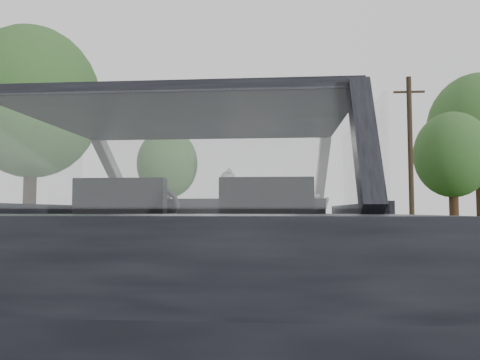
% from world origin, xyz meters
% --- Properties ---
extents(ground, '(140.00, 140.00, 0.00)m').
position_xyz_m(ground, '(0.00, 0.00, 0.00)').
color(ground, black).
rests_on(ground, ground).
extents(subject_car, '(1.80, 4.00, 1.45)m').
position_xyz_m(subject_car, '(0.00, 0.00, 0.72)').
color(subject_car, black).
rests_on(subject_car, ground).
extents(dashboard, '(1.58, 0.45, 0.30)m').
position_xyz_m(dashboard, '(0.00, 0.62, 0.85)').
color(dashboard, black).
rests_on(dashboard, subject_car).
extents(driver_seat, '(0.50, 0.72, 0.42)m').
position_xyz_m(driver_seat, '(-0.40, -0.29, 0.88)').
color(driver_seat, black).
rests_on(driver_seat, subject_car).
extents(passenger_seat, '(0.50, 0.72, 0.42)m').
position_xyz_m(passenger_seat, '(0.40, -0.29, 0.88)').
color(passenger_seat, black).
rests_on(passenger_seat, subject_car).
extents(steering_wheel, '(0.36, 0.36, 0.04)m').
position_xyz_m(steering_wheel, '(-0.40, 0.33, 0.92)').
color(steering_wheel, black).
rests_on(steering_wheel, dashboard).
extents(cat, '(0.55, 0.20, 0.24)m').
position_xyz_m(cat, '(0.32, 0.61, 1.08)').
color(cat, '#9F9F9F').
rests_on(cat, dashboard).
extents(guardrail, '(0.05, 90.00, 0.32)m').
position_xyz_m(guardrail, '(4.30, 10.00, 0.58)').
color(guardrail, '#9DA0A5').
rests_on(guardrail, ground).
extents(other_car, '(2.68, 4.80, 1.49)m').
position_xyz_m(other_car, '(-1.28, 21.41, 0.75)').
color(other_car, '#9EA3AB').
rests_on(other_car, ground).
extents(highway_sign, '(0.42, 0.90, 2.31)m').
position_xyz_m(highway_sign, '(6.49, 27.24, 1.16)').
color(highway_sign, '#15511B').
rests_on(highway_sign, ground).
extents(utility_pole, '(0.33, 0.33, 7.70)m').
position_xyz_m(utility_pole, '(7.06, 20.97, 3.85)').
color(utility_pole, '#34251A').
rests_on(utility_pole, ground).
extents(tree_2, '(4.92, 4.92, 6.09)m').
position_xyz_m(tree_2, '(9.81, 22.97, 3.04)').
color(tree_2, '#2F5126').
rests_on(tree_2, ground).
extents(tree_3, '(8.03, 8.03, 9.79)m').
position_xyz_m(tree_3, '(13.69, 28.97, 4.89)').
color(tree_3, '#2F5126').
rests_on(tree_3, ground).
extents(tree_5, '(6.48, 6.48, 8.59)m').
position_xyz_m(tree_5, '(-10.03, 16.05, 4.29)').
color(tree_5, '#2F5126').
rests_on(tree_5, ground).
extents(tree_6, '(6.04, 6.04, 6.98)m').
position_xyz_m(tree_6, '(-7.96, 31.89, 3.49)').
color(tree_6, '#2F5126').
rests_on(tree_6, ground).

